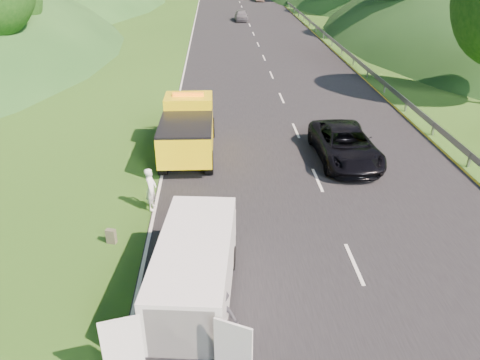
{
  "coord_description": "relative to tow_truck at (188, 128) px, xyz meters",
  "views": [
    {
      "loc": [
        -1.39,
        -14.12,
        9.47
      ],
      "look_at": [
        -0.55,
        1.7,
        1.3
      ],
      "focal_mm": 35.0,
      "sensor_mm": 36.0,
      "label": 1
    }
  ],
  "objects": [
    {
      "name": "ground",
      "position": [
        2.77,
        -7.21,
        -1.34
      ],
      "size": [
        320.0,
        320.0,
        0.0
      ],
      "primitive_type": "plane",
      "color": "#38661E",
      "rests_on": "ground"
    },
    {
      "name": "tow_truck",
      "position": [
        0.0,
        0.0,
        0.0
      ],
      "size": [
        2.52,
        6.43,
        2.74
      ],
      "rotation": [
        0.0,
        0.0,
        -0.02
      ],
      "color": "black",
      "rests_on": "ground"
    },
    {
      "name": "guardrail",
      "position": [
        13.07,
        45.29,
        -1.34
      ],
      "size": [
        0.06,
        140.0,
        1.52
      ],
      "primitive_type": "cube",
      "color": "gray",
      "rests_on": "ground"
    },
    {
      "name": "road_surface",
      "position": [
        5.77,
        32.79,
        -1.33
      ],
      "size": [
        14.0,
        200.0,
        0.02
      ],
      "primitive_type": "cube",
      "color": "black",
      "rests_on": "ground"
    },
    {
      "name": "tree_line_left",
      "position": [
        -16.23,
        52.79,
        -1.34
      ],
      "size": [
        14.0,
        140.0,
        14.0
      ],
      "primitive_type": null,
      "color": "#285418",
      "rests_on": "ground"
    },
    {
      "name": "worker",
      "position": [
        1.26,
        -12.33,
        -1.34
      ],
      "size": [
        1.22,
        0.76,
        1.81
      ],
      "primitive_type": "imported",
      "rotation": [
        0.0,
        0.0,
        -0.08
      ],
      "color": "black",
      "rests_on": "ground"
    },
    {
      "name": "dist_car_b",
      "position": [
        9.22,
        63.97,
        -1.34
      ],
      "size": [
        1.34,
        3.85,
        1.27
      ],
      "primitive_type": "imported",
      "color": "brown",
      "rests_on": "ground"
    },
    {
      "name": "tree_line_right",
      "position": [
        25.77,
        52.79,
        -1.34
      ],
      "size": [
        14.0,
        140.0,
        14.0
      ],
      "primitive_type": null,
      "color": "#285418",
      "rests_on": "ground"
    },
    {
      "name": "woman",
      "position": [
        -1.21,
        -5.3,
        -1.34
      ],
      "size": [
        0.53,
        0.68,
        1.74
      ],
      "primitive_type": "imported",
      "rotation": [
        0.0,
        0.0,
        1.46
      ],
      "color": "white",
      "rests_on": "ground"
    },
    {
      "name": "spare_tire",
      "position": [
        1.63,
        -12.9,
        -1.34
      ],
      "size": [
        0.6,
        0.6,
        0.2
      ],
      "primitive_type": "cylinder",
      "color": "black",
      "rests_on": "ground"
    },
    {
      "name": "white_van",
      "position": [
        0.7,
        -10.66,
        -0.1
      ],
      "size": [
        3.36,
        6.39,
        2.19
      ],
      "rotation": [
        0.0,
        0.0,
        -0.1
      ],
      "color": "black",
      "rests_on": "ground"
    },
    {
      "name": "child",
      "position": [
        0.2,
        -7.09,
        -1.34
      ],
      "size": [
        0.64,
        0.61,
        1.05
      ],
      "primitive_type": "imported",
      "rotation": [
        0.0,
        0.0,
        -0.59
      ],
      "color": "#D1BA6F",
      "rests_on": "ground"
    },
    {
      "name": "suitcase",
      "position": [
        -2.38,
        -7.55,
        -1.07
      ],
      "size": [
        0.37,
        0.27,
        0.54
      ],
      "primitive_type": "cube",
      "rotation": [
        0.0,
        0.0,
        -0.29
      ],
      "color": "#514F3D",
      "rests_on": "ground"
    },
    {
      "name": "dist_car_a",
      "position": [
        4.94,
        42.31,
        -1.34
      ],
      "size": [
        1.6,
        3.98,
        1.36
      ],
      "primitive_type": "imported",
      "color": "#57555B",
      "rests_on": "ground"
    },
    {
      "name": "passing_suv",
      "position": [
        7.45,
        -1.17,
        -1.34
      ],
      "size": [
        2.71,
        5.72,
        1.58
      ],
      "primitive_type": "imported",
      "rotation": [
        0.0,
        0.0,
        0.02
      ],
      "color": "black",
      "rests_on": "ground"
    }
  ]
}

